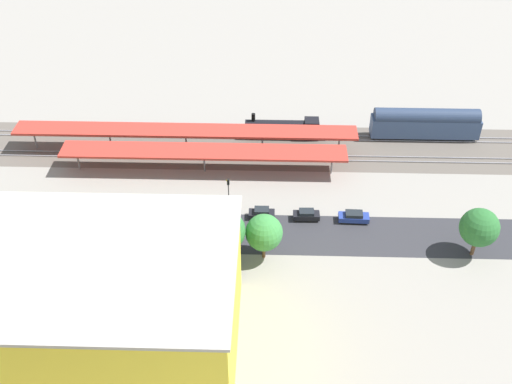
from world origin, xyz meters
name	(u,v)px	position (x,y,z in m)	size (l,w,h in m)	color
ground_plane	(212,214)	(0.00, 0.00, 0.00)	(188.54, 188.54, 0.00)	gray
rail_bed	(219,147)	(0.00, -19.14, 0.00)	(117.84, 14.69, 0.01)	#5B544C
street_asphalt	(210,233)	(0.00, 4.52, 0.00)	(117.84, 9.00, 0.01)	#2D2D33
track_rails	(219,146)	(0.00, -19.14, 0.18)	(117.82, 10.61, 0.12)	#9E9EA8
platform_canopy_near	(204,151)	(1.92, -11.51, 4.02)	(48.05, 5.82, 4.23)	#B73328
platform_canopy_far	(185,131)	(5.66, -17.94, 4.10)	(60.47, 5.66, 4.35)	#B73328
locomotive	(286,129)	(-12.35, -22.48, 1.74)	(14.83, 2.82, 4.85)	black
passenger_coach	(425,123)	(-37.66, -22.48, 3.14)	(19.70, 3.56, 6.01)	black
parked_car_0	(354,217)	(-21.95, 1.57, 0.76)	(4.75, 2.05, 1.70)	black
parked_car_1	(306,215)	(-14.72, 1.16, 0.76)	(4.06, 1.74, 1.69)	black
parked_car_2	(262,214)	(-7.84, 0.78, 0.74)	(4.03, 1.88, 1.68)	black
parked_car_3	(213,215)	(-0.30, 1.04, 0.72)	(4.18, 1.88, 1.61)	black
parked_car_4	(173,215)	(5.89, 1.31, 0.77)	(4.27, 1.95, 1.72)	black
parked_car_5	(127,212)	(13.02, 0.55, 0.77)	(4.50, 1.92, 1.71)	black
parked_car_6	(81,213)	(20.19, 0.76, 0.72)	(4.74, 2.01, 1.63)	black
parked_car_7	(30,213)	(27.93, 1.09, 0.78)	(4.86, 2.00, 1.77)	black
construction_building	(72,308)	(14.00, 25.99, 7.43)	(37.74, 22.41, 14.85)	yellow
construction_roof_slab	(59,260)	(14.00, 25.99, 15.05)	(38.34, 23.01, 0.40)	#ADA89E
box_truck_0	(167,242)	(5.70, 8.41, 1.66)	(9.20, 3.02, 3.41)	black
box_truck_1	(166,253)	(5.68, 10.71, 1.74)	(9.00, 3.17, 3.58)	black
box_truck_2	(188,240)	(2.74, 7.92, 1.65)	(8.25, 3.02, 3.35)	black
street_tree_0	(264,233)	(-8.15, 9.58, 4.59)	(5.27, 5.27, 7.24)	brown
street_tree_1	(226,231)	(-2.76, 8.79, 4.16)	(4.09, 4.09, 6.25)	brown
street_tree_2	(479,228)	(-38.19, 8.75, 5.03)	(5.51, 5.51, 7.80)	brown
street_tree_3	(224,231)	(-2.63, 10.46, 5.64)	(6.03, 6.03, 8.67)	brown
street_tree_5	(130,234)	(10.37, 10.52, 4.95)	(4.89, 4.89, 7.41)	brown
traffic_light	(228,191)	(-2.75, -0.39, 4.25)	(0.50, 0.36, 6.38)	#333333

